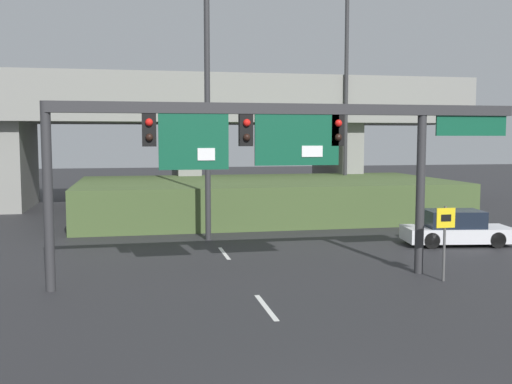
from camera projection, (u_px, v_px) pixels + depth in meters
name	position (u px, v px, depth m)	size (l,w,h in m)	color
lane_markings	(224.00, 253.00, 22.51)	(0.14, 31.68, 0.01)	silver
signal_gantry	(276.00, 138.00, 17.89)	(14.47, 0.44, 5.36)	#2D2D30
speed_limit_sign	(445.00, 232.00, 18.01)	(0.60, 0.11, 2.29)	#4C4C4C
highway_light_pole_near	(207.00, 85.00, 24.90)	(0.70, 0.36, 12.33)	#2D2D30
highway_light_pole_far	(346.00, 62.00, 36.00)	(0.70, 0.36, 17.02)	#2D2D30
overpass_bridge	(185.00, 118.00, 38.59)	(36.32, 8.30, 8.14)	gray
grass_embankment	(265.00, 198.00, 32.70)	(19.80, 9.97, 2.04)	#42562D
parked_sedan_near_right	(456.00, 229.00, 24.25)	(4.47, 2.38, 1.42)	silver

